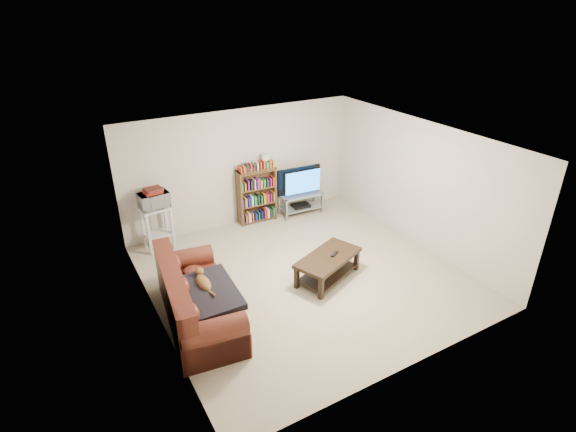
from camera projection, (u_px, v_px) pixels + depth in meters
floor at (304, 275)px, 7.80m from camera, size 5.00×5.00×0.00m
ceiling at (307, 141)px, 6.74m from camera, size 5.00×5.00×0.00m
wall_back at (241, 167)px, 9.22m from camera, size 5.00×0.00×5.00m
wall_front at (417, 292)px, 5.32m from camera, size 5.00×0.00×5.00m
wall_left at (151, 252)px, 6.15m from camera, size 0.00×5.00×5.00m
wall_right at (419, 184)px, 8.39m from camera, size 0.00×5.00×5.00m
sofa at (193, 303)px, 6.57m from camera, size 1.18×2.23×0.91m
blanket at (207, 294)px, 6.42m from camera, size 0.87×1.11×0.19m
cat at (204, 283)px, 6.55m from camera, size 0.30×0.61×0.17m
coffee_table at (328, 263)px, 7.58m from camera, size 1.35×1.01×0.44m
remote at (335, 254)px, 7.56m from camera, size 0.20×0.15×0.02m
tv_stand at (301, 200)px, 9.87m from camera, size 0.97×0.48×0.47m
television at (301, 181)px, 9.68m from camera, size 1.02×0.19×0.59m
dvd_player at (301, 206)px, 9.93m from camera, size 0.39×0.29×0.06m
bookshelf at (257, 195)px, 9.43m from camera, size 0.83×0.28×1.18m
shelf_clutter at (260, 163)px, 9.18m from camera, size 0.60×0.19×0.28m
microwave_stand at (157, 222)px, 8.42m from camera, size 0.57×0.44×0.85m
microwave at (154, 200)px, 8.22m from camera, size 0.56×0.41×0.29m
game_boxes at (153, 192)px, 8.14m from camera, size 0.34×0.30×0.05m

